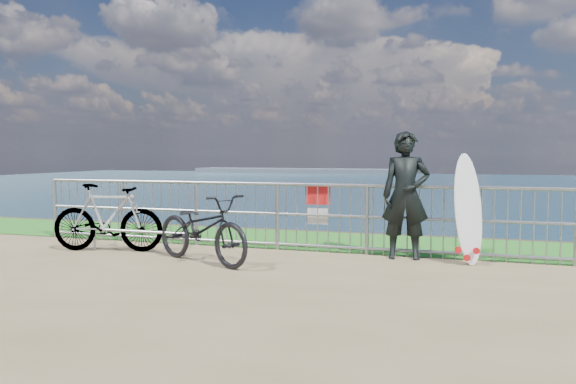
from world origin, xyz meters
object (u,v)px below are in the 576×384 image
(surfboard, at_px, (468,213))
(bicycle_near, at_px, (202,228))
(surfer, at_px, (406,195))
(bicycle_far, at_px, (108,218))

(surfboard, height_order, bicycle_near, surfboard)
(surfer, distance_m, bicycle_near, 3.10)
(surfboard, bearing_deg, bicycle_near, -163.08)
(surfer, distance_m, bicycle_far, 4.81)
(bicycle_near, bearing_deg, bicycle_far, 102.49)
(surfer, relative_size, bicycle_near, 1.00)
(surfer, xyz_separation_m, surfboard, (0.91, -0.13, -0.22))
(surfer, xyz_separation_m, bicycle_far, (-4.71, -0.85, -0.42))
(surfer, bearing_deg, bicycle_near, -163.83)
(bicycle_near, bearing_deg, surfboard, -48.72)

